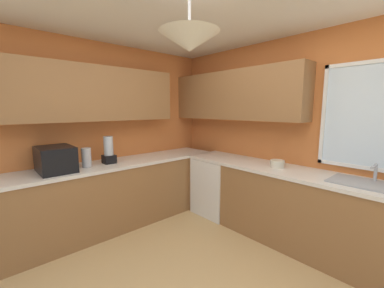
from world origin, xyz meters
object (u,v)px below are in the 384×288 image
(dishwasher, at_px, (218,186))
(microwave, at_px, (55,159))
(kettle, at_px, (86,158))
(sink_assembly, at_px, (371,184))
(blender_appliance, at_px, (109,151))
(bowl, at_px, (277,164))

(dishwasher, relative_size, microwave, 1.76)
(kettle, distance_m, sink_assembly, 3.09)
(kettle, xyz_separation_m, sink_assembly, (2.54, 1.75, -0.11))
(sink_assembly, bearing_deg, microwave, -140.82)
(sink_assembly, relative_size, blender_appliance, 1.89)
(dishwasher, bearing_deg, microwave, -107.84)
(microwave, height_order, blender_appliance, blender_appliance)
(dishwasher, bearing_deg, blender_appliance, -114.91)
(microwave, relative_size, kettle, 2.00)
(sink_assembly, xyz_separation_m, bowl, (-0.95, -0.01, 0.04))
(bowl, bearing_deg, sink_assembly, 0.35)
(dishwasher, xyz_separation_m, blender_appliance, (-0.66, -1.42, 0.63))
(dishwasher, xyz_separation_m, kettle, (-0.64, -1.71, 0.59))
(blender_appliance, bearing_deg, microwave, -90.00)
(bowl, bearing_deg, kettle, -132.35)
(sink_assembly, xyz_separation_m, blender_appliance, (-2.56, -1.46, 0.15))
(dishwasher, height_order, sink_assembly, sink_assembly)
(kettle, bearing_deg, blender_appliance, 93.90)
(kettle, height_order, bowl, kettle)
(dishwasher, xyz_separation_m, bowl, (0.95, 0.03, 0.51))
(microwave, xyz_separation_m, blender_appliance, (0.00, 0.63, 0.02))
(bowl, distance_m, blender_appliance, 2.17)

